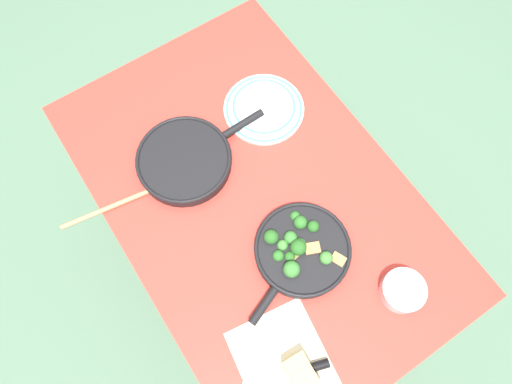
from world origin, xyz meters
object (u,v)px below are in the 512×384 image
skillet_eggs (185,160)px  cheese_block (301,374)px  dinner_plate_stack (264,108)px  prep_bowl_steel (403,291)px  grater_knife (299,371)px  skillet_broccoli (301,250)px  wooden_spoon (142,194)px

skillet_eggs → cheese_block: cheese_block is taller
dinner_plate_stack → prep_bowl_steel: (-0.69, 0.01, 0.01)m
grater_knife → prep_bowl_steel: size_ratio=1.87×
skillet_broccoli → grater_knife: (-0.25, 0.19, -0.02)m
skillet_broccoli → prep_bowl_steel: size_ratio=3.06×
prep_bowl_steel → cheese_block: bearing=93.0°
wooden_spoon → grater_knife: size_ratio=1.80×
skillet_eggs → dinner_plate_stack: 0.30m
wooden_spoon → cheese_block: 0.67m
cheese_block → prep_bowl_steel: 0.35m
wooden_spoon → cheese_block: (-0.67, -0.10, 0.02)m
skillet_eggs → prep_bowl_steel: same height
wooden_spoon → grater_knife: grater_knife is taller
skillet_broccoli → prep_bowl_steel: 0.29m
grater_knife → cheese_block: bearing=104.4°
skillet_eggs → cheese_block: size_ratio=4.30×
prep_bowl_steel → wooden_spoon: bearing=35.1°
dinner_plate_stack → prep_bowl_steel: prep_bowl_steel is taller
prep_bowl_steel → dinner_plate_stack: bearing=-0.8°
grater_knife → prep_bowl_steel: 0.35m
wooden_spoon → grater_knife: (-0.66, -0.10, 0.00)m
grater_knife → dinner_plate_stack: bearing=-98.7°
skillet_broccoli → cheese_block: size_ratio=3.66×
dinner_plate_stack → wooden_spoon: bearing=95.0°
skillet_eggs → dinner_plate_stack: skillet_eggs is taller
prep_bowl_steel → skillet_eggs: bearing=23.9°
grater_knife → prep_bowl_steel: prep_bowl_steel is taller
cheese_block → prep_bowl_steel: size_ratio=0.84×
cheese_block → prep_bowl_steel: (0.02, -0.35, -0.00)m
cheese_block → dinner_plate_stack: 0.79m
dinner_plate_stack → skillet_eggs: bearing=94.5°
skillet_broccoli → prep_bowl_steel: skillet_broccoli is taller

